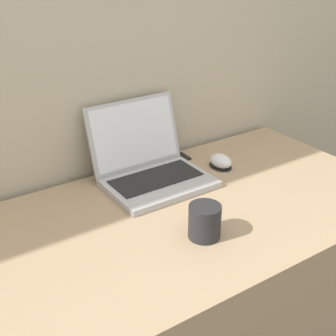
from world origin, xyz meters
TOP-DOWN VIEW (x-y plane):
  - desk at (0.00, 0.34)m, footprint 1.38×0.67m
  - laptop at (0.06, 0.55)m, footprint 0.31×0.29m
  - drink_cup at (0.02, 0.21)m, footprint 0.08×0.08m
  - computer_mouse at (0.31, 0.50)m, footprint 0.07×0.09m
  - usb_stick at (0.25, 0.62)m, footprint 0.02×0.06m

SIDE VIEW (x-z plane):
  - desk at x=0.00m, z-range 0.00..0.72m
  - usb_stick at x=0.25m, z-range 0.72..0.73m
  - computer_mouse at x=0.31m, z-range 0.72..0.76m
  - drink_cup at x=0.02m, z-range 0.73..0.81m
  - laptop at x=0.06m, z-range 0.66..0.89m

